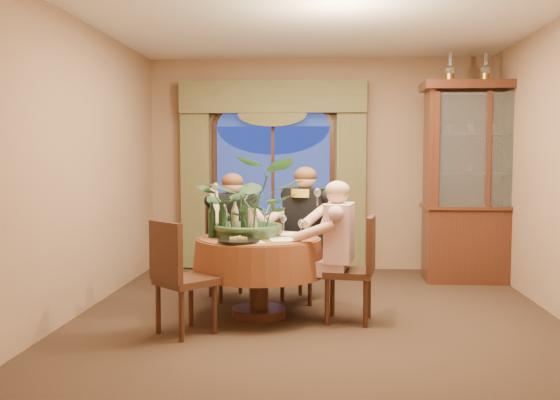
# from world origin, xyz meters

# --- Properties ---
(floor) EXTENTS (5.00, 5.00, 0.00)m
(floor) POSITION_xyz_m (0.00, 0.00, 0.00)
(floor) COLOR black
(floor) RESTS_ON ground
(wall_back) EXTENTS (4.50, 0.00, 4.50)m
(wall_back) POSITION_xyz_m (0.00, 2.50, 1.40)
(wall_back) COLOR #826147
(wall_back) RESTS_ON ground
(ceiling) EXTENTS (5.00, 5.00, 0.00)m
(ceiling) POSITION_xyz_m (0.00, 0.00, 2.80)
(ceiling) COLOR white
(ceiling) RESTS_ON wall_back
(window) EXTENTS (1.62, 0.10, 1.32)m
(window) POSITION_xyz_m (-0.60, 2.43, 1.30)
(window) COLOR navy
(window) RESTS_ON wall_back
(arched_transom) EXTENTS (1.60, 0.06, 0.44)m
(arched_transom) POSITION_xyz_m (-0.60, 2.43, 2.08)
(arched_transom) COLOR navy
(arched_transom) RESTS_ON wall_back
(drapery_left) EXTENTS (0.38, 0.14, 2.32)m
(drapery_left) POSITION_xyz_m (-1.63, 2.38, 1.18)
(drapery_left) COLOR #4C4829
(drapery_left) RESTS_ON floor
(drapery_right) EXTENTS (0.38, 0.14, 2.32)m
(drapery_right) POSITION_xyz_m (0.43, 2.38, 1.18)
(drapery_right) COLOR #4C4829
(drapery_right) RESTS_ON floor
(swag_valance) EXTENTS (2.45, 0.16, 0.42)m
(swag_valance) POSITION_xyz_m (-0.60, 2.35, 2.28)
(swag_valance) COLOR #4C4829
(swag_valance) RESTS_ON wall_back
(dining_table) EXTENTS (1.25, 1.25, 0.75)m
(dining_table) POSITION_xyz_m (-0.54, -0.08, 0.38)
(dining_table) COLOR maroon
(dining_table) RESTS_ON floor
(china_cabinet) EXTENTS (1.47, 0.58, 2.38)m
(china_cabinet) POSITION_xyz_m (1.97, 1.75, 1.19)
(china_cabinet) COLOR #361910
(china_cabinet) RESTS_ON floor
(oil_lamp_left) EXTENTS (0.11, 0.11, 0.34)m
(oil_lamp_left) POSITION_xyz_m (1.56, 1.75, 2.55)
(oil_lamp_left) COLOR #A5722D
(oil_lamp_left) RESTS_ON china_cabinet
(oil_lamp_center) EXTENTS (0.11, 0.11, 0.34)m
(oil_lamp_center) POSITION_xyz_m (1.97, 1.75, 2.55)
(oil_lamp_center) COLOR #A5722D
(oil_lamp_center) RESTS_ON china_cabinet
(oil_lamp_right) EXTENTS (0.11, 0.11, 0.34)m
(oil_lamp_right) POSITION_xyz_m (2.39, 1.75, 2.55)
(oil_lamp_right) COLOR #A5722D
(oil_lamp_right) RESTS_ON china_cabinet
(chair_right) EXTENTS (0.48, 0.48, 0.96)m
(chair_right) POSITION_xyz_m (0.30, -0.21, 0.48)
(chair_right) COLOR black
(chair_right) RESTS_ON floor
(chair_back_right) EXTENTS (0.58, 0.58, 0.96)m
(chair_back_right) POSITION_xyz_m (-0.12, 0.61, 0.48)
(chair_back_right) COLOR black
(chair_back_right) RESTS_ON floor
(chair_back) EXTENTS (0.57, 0.57, 0.96)m
(chair_back) POSITION_xyz_m (-0.91, 0.64, 0.48)
(chair_back) COLOR black
(chair_back) RESTS_ON floor
(chair_front_left) EXTENTS (0.59, 0.59, 0.96)m
(chair_front_left) POSITION_xyz_m (-1.09, -0.69, 0.48)
(chair_front_left) COLOR black
(chair_front_left) RESTS_ON floor
(person_pink) EXTENTS (0.50, 0.53, 1.29)m
(person_pink) POSITION_xyz_m (0.21, -0.21, 0.64)
(person_pink) COLOR #CB9DA0
(person_pink) RESTS_ON floor
(person_back) EXTENTS (0.63, 0.61, 1.33)m
(person_back) POSITION_xyz_m (-0.89, 0.60, 0.67)
(person_back) COLOR black
(person_back) RESTS_ON floor
(person_scarf) EXTENTS (0.67, 0.65, 1.40)m
(person_scarf) POSITION_xyz_m (-0.11, 0.63, 0.70)
(person_scarf) COLOR black
(person_scarf) RESTS_ON floor
(stoneware_vase) EXTENTS (0.14, 0.14, 0.26)m
(stoneware_vase) POSITION_xyz_m (-0.62, 0.07, 0.88)
(stoneware_vase) COLOR tan
(stoneware_vase) RESTS_ON dining_table
(centerpiece_plant) EXTENTS (1.00, 1.11, 0.86)m
(centerpiece_plant) POSITION_xyz_m (-0.60, 0.02, 1.38)
(centerpiece_plant) COLOR #345934
(centerpiece_plant) RESTS_ON dining_table
(olive_bowl) EXTENTS (0.17, 0.17, 0.05)m
(olive_bowl) POSITION_xyz_m (-0.46, -0.09, 0.78)
(olive_bowl) COLOR #45582D
(olive_bowl) RESTS_ON dining_table
(cheese_platter) EXTENTS (0.37, 0.37, 0.02)m
(cheese_platter) POSITION_xyz_m (-0.67, -0.44, 0.76)
(cheese_platter) COLOR black
(cheese_platter) RESTS_ON dining_table
(wine_bottle_0) EXTENTS (0.07, 0.07, 0.33)m
(wine_bottle_0) POSITION_xyz_m (-0.87, -0.11, 0.92)
(wine_bottle_0) COLOR black
(wine_bottle_0) RESTS_ON dining_table
(wine_bottle_1) EXTENTS (0.07, 0.07, 0.33)m
(wine_bottle_1) POSITION_xyz_m (-0.87, -0.01, 0.92)
(wine_bottle_1) COLOR tan
(wine_bottle_1) RESTS_ON dining_table
(wine_bottle_2) EXTENTS (0.07, 0.07, 0.33)m
(wine_bottle_2) POSITION_xyz_m (-0.67, -0.11, 0.92)
(wine_bottle_2) COLOR black
(wine_bottle_2) RESTS_ON dining_table
(wine_bottle_3) EXTENTS (0.07, 0.07, 0.33)m
(wine_bottle_3) POSITION_xyz_m (-0.77, -0.01, 0.92)
(wine_bottle_3) COLOR tan
(wine_bottle_3) RESTS_ON dining_table
(wine_bottle_4) EXTENTS (0.07, 0.07, 0.33)m
(wine_bottle_4) POSITION_xyz_m (-0.97, -0.12, 0.92)
(wine_bottle_4) COLOR black
(wine_bottle_4) RESTS_ON dining_table
(wine_bottle_5) EXTENTS (0.07, 0.07, 0.33)m
(wine_bottle_5) POSITION_xyz_m (-0.78, 0.05, 0.92)
(wine_bottle_5) COLOR black
(wine_bottle_5) RESTS_ON dining_table
(tasting_paper_0) EXTENTS (0.26, 0.33, 0.00)m
(tasting_paper_0) POSITION_xyz_m (-0.31, -0.23, 0.75)
(tasting_paper_0) COLOR white
(tasting_paper_0) RESTS_ON dining_table
(tasting_paper_1) EXTENTS (0.23, 0.31, 0.00)m
(tasting_paper_1) POSITION_xyz_m (-0.23, 0.16, 0.75)
(tasting_paper_1) COLOR white
(tasting_paper_1) RESTS_ON dining_table
(tasting_paper_2) EXTENTS (0.31, 0.36, 0.00)m
(tasting_paper_2) POSITION_xyz_m (-0.59, -0.39, 0.75)
(tasting_paper_2) COLOR white
(tasting_paper_2) RESTS_ON dining_table
(wine_glass_person_pink) EXTENTS (0.07, 0.07, 0.18)m
(wine_glass_person_pink) POSITION_xyz_m (-0.13, -0.15, 0.84)
(wine_glass_person_pink) COLOR silver
(wine_glass_person_pink) RESTS_ON dining_table
(wine_glass_person_back) EXTENTS (0.07, 0.07, 0.18)m
(wine_glass_person_back) POSITION_xyz_m (-0.72, 0.29, 0.84)
(wine_glass_person_back) COLOR silver
(wine_glass_person_back) RESTS_ON dining_table
(wine_glass_person_scarf) EXTENTS (0.07, 0.07, 0.18)m
(wine_glass_person_scarf) POSITION_xyz_m (-0.33, 0.27, 0.84)
(wine_glass_person_scarf) COLOR silver
(wine_glass_person_scarf) RESTS_ON dining_table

